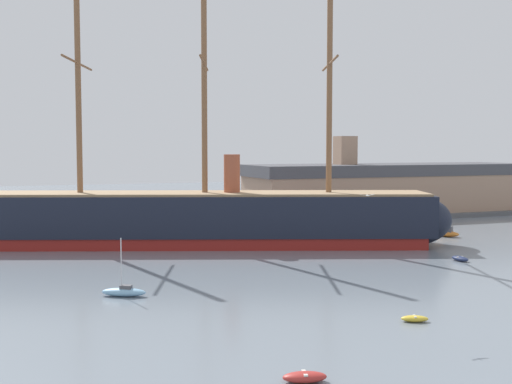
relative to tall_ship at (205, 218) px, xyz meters
The scene contains 8 objects.
tall_ship is the anchor object (origin of this frame).
dinghy_foreground_left 47.25m from the tall_ship, 99.93° to the right, with size 2.54×1.62×0.56m.
dinghy_near_centre 39.09m from the tall_ship, 83.97° to the right, with size 2.08×1.56×0.45m.
sailboat_alongside_bow 27.64m from the tall_ship, 120.41° to the right, with size 3.85×2.70×4.88m.
dinghy_alongside_stern 30.70m from the tall_ship, 41.46° to the right, with size 1.19×2.36×0.54m.
motorboat_far_right 33.90m from the tall_ship, ahead, with size 3.30×3.70×1.48m.
dockside_warehouse_right 47.32m from the tall_ship, 29.08° to the left, with size 56.91×17.59×14.34m.
seagull_in_flight 37.98m from the tall_ship, 88.75° to the right, with size 1.09×0.41×0.13m.
Camera 1 is at (-23.69, -17.83, 12.28)m, focal length 44.36 mm.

